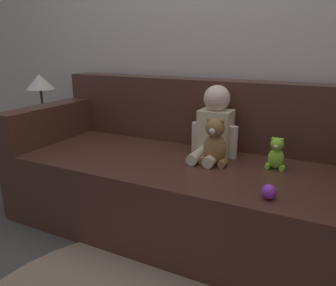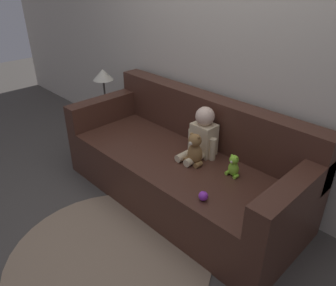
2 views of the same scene
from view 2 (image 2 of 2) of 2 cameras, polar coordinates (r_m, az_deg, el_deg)
ground_plane at (r=3.05m, az=1.85°, el=-9.41°), size 12.00×12.00×0.00m
wall_back at (r=2.88m, az=10.07°, el=16.63°), size 8.00×0.05×2.60m
couch at (r=2.90m, az=2.70°, el=-4.01°), size 2.19×0.90×0.89m
person_baby at (r=2.73m, az=6.01°, el=1.31°), size 0.29×0.35×0.43m
teddy_bear_brown at (r=2.62m, az=4.68°, el=-1.20°), size 0.16×0.12×0.27m
plush_toy_side at (r=2.53m, az=11.34°, el=-3.98°), size 0.10×0.08×0.18m
toy_ball at (r=2.28m, az=6.16°, el=-9.16°), size 0.07×0.07×0.07m
floor_rug at (r=2.56m, az=-10.07°, el=-18.99°), size 1.47×1.47×0.01m
side_table at (r=3.76m, az=-11.06°, el=9.31°), size 0.30×0.30×0.89m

